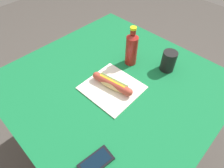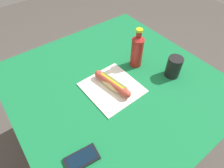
{
  "view_description": "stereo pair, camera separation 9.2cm",
  "coord_description": "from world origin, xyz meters",
  "px_view_note": "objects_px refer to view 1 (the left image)",
  "views": [
    {
      "loc": [
        0.46,
        -0.48,
        1.46
      ],
      "look_at": [
        0.03,
        -0.04,
        0.78
      ],
      "focal_mm": 30.39,
      "sensor_mm": 36.0,
      "label": 1
    },
    {
      "loc": [
        0.52,
        -0.41,
        1.46
      ],
      "look_at": [
        0.03,
        -0.04,
        0.78
      ],
      "focal_mm": 30.39,
      "sensor_mm": 36.0,
      "label": 2
    }
  ],
  "objects_px": {
    "hot_dog": "(112,84)",
    "drinking_cup": "(168,61)",
    "soda_bottle": "(132,48)",
    "cell_phone": "(96,162)"
  },
  "relations": [
    {
      "from": "hot_dog",
      "to": "drinking_cup",
      "type": "relative_size",
      "value": 2.01
    },
    {
      "from": "drinking_cup",
      "to": "hot_dog",
      "type": "bearing_deg",
      "value": -110.49
    },
    {
      "from": "cell_phone",
      "to": "soda_bottle",
      "type": "distance_m",
      "value": 0.59
    },
    {
      "from": "cell_phone",
      "to": "soda_bottle",
      "type": "xyz_separation_m",
      "value": [
        -0.28,
        0.51,
        0.09
      ]
    },
    {
      "from": "hot_dog",
      "to": "drinking_cup",
      "type": "height_order",
      "value": "drinking_cup"
    },
    {
      "from": "hot_dog",
      "to": "cell_phone",
      "type": "height_order",
      "value": "hot_dog"
    },
    {
      "from": "drinking_cup",
      "to": "soda_bottle",
      "type": "bearing_deg",
      "value": -151.23
    },
    {
      "from": "hot_dog",
      "to": "cell_phone",
      "type": "relative_size",
      "value": 1.7
    },
    {
      "from": "soda_bottle",
      "to": "drinking_cup",
      "type": "height_order",
      "value": "soda_bottle"
    },
    {
      "from": "hot_dog",
      "to": "soda_bottle",
      "type": "relative_size",
      "value": 1.01
    }
  ]
}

